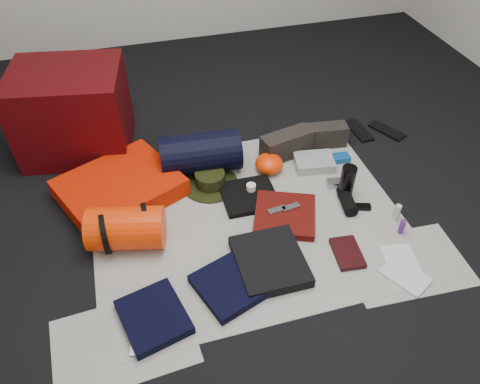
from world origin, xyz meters
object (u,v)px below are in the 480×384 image
object	(u,v)px
sleeping_pad	(120,188)
stuff_sack	(126,228)
paperback_book	(347,253)
navy_duffel	(200,153)
red_cabinet	(73,111)
water_bottle	(347,182)
compact_camera	(335,183)

from	to	relation	value
sleeping_pad	stuff_sack	size ratio (longest dim) A/B	1.64
paperback_book	navy_duffel	bearing A→B (deg)	129.34
sleeping_pad	navy_duffel	world-z (taller)	navy_duffel
red_cabinet	water_bottle	size ratio (longest dim) A/B	3.09
stuff_sack	sleeping_pad	bearing A→B (deg)	91.24
sleeping_pad	compact_camera	size ratio (longest dim) A/B	6.34
navy_duffel	paperback_book	distance (m)	1.00
sleeping_pad	compact_camera	xyz separation A→B (m)	(1.18, -0.25, -0.04)
red_cabinet	paperback_book	xyz separation A→B (m)	(1.22, -1.27, -0.24)
stuff_sack	water_bottle	distance (m)	1.19
sleeping_pad	paperback_book	size ratio (longest dim) A/B	3.06
red_cabinet	water_bottle	world-z (taller)	red_cabinet
compact_camera	paperback_book	distance (m)	0.51
red_cabinet	navy_duffel	bearing A→B (deg)	-22.69
sleeping_pad	water_bottle	world-z (taller)	water_bottle
stuff_sack	paperback_book	size ratio (longest dim) A/B	1.86
red_cabinet	compact_camera	distance (m)	1.60
navy_duffel	compact_camera	bearing A→B (deg)	-22.44
navy_duffel	stuff_sack	bearing A→B (deg)	-131.18
red_cabinet	paperback_book	bearing A→B (deg)	-36.07
sleeping_pad	stuff_sack	xyz separation A→B (m)	(0.01, -0.37, 0.05)
paperback_book	red_cabinet	bearing A→B (deg)	140.06
water_bottle	navy_duffel	bearing A→B (deg)	148.40
compact_camera	paperback_book	world-z (taller)	compact_camera
sleeping_pad	water_bottle	distance (m)	1.24
water_bottle	sleeping_pad	bearing A→B (deg)	164.00
sleeping_pad	stuff_sack	distance (m)	0.37
water_bottle	paperback_book	bearing A→B (deg)	-113.49
compact_camera	paperback_book	size ratio (longest dim) A/B	0.48
navy_duffel	paperback_book	world-z (taller)	navy_duffel
sleeping_pad	paperback_book	world-z (taller)	sleeping_pad
red_cabinet	compact_camera	size ratio (longest dim) A/B	6.58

